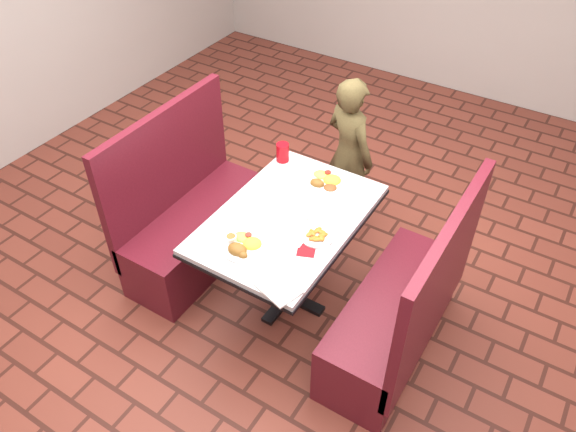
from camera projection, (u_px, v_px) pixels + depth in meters
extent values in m
plane|color=brown|center=(288.00, 297.00, 3.92)|extent=(7.00, 7.00, 0.00)
cube|color=silver|center=(288.00, 218.00, 3.44)|extent=(0.80, 1.20, 0.03)
cube|color=black|center=(288.00, 222.00, 3.45)|extent=(0.81, 1.21, 0.02)
cylinder|color=black|center=(288.00, 261.00, 3.68)|extent=(0.10, 0.10, 0.69)
cube|color=black|center=(288.00, 295.00, 3.91)|extent=(0.55, 0.08, 0.03)
cube|color=black|center=(288.00, 295.00, 3.91)|extent=(0.08, 0.55, 0.03)
cube|color=maroon|center=(200.00, 235.00, 4.07)|extent=(0.45, 1.20, 0.45)
cube|color=maroon|center=(168.00, 172.00, 3.84)|extent=(0.06, 1.20, 0.95)
cube|color=maroon|center=(391.00, 322.00, 3.47)|extent=(0.45, 1.20, 0.45)
cube|color=maroon|center=(438.00, 284.00, 3.07)|extent=(0.06, 1.20, 0.95)
imported|color=brown|center=(349.00, 154.00, 4.15)|extent=(0.53, 0.44, 1.23)
cylinder|color=white|center=(245.00, 247.00, 3.21)|extent=(0.27, 0.27, 0.02)
ellipsoid|color=yellow|center=(252.00, 241.00, 3.20)|extent=(0.11, 0.11, 0.05)
ellipsoid|color=#7DB247|center=(242.00, 235.00, 3.25)|extent=(0.11, 0.09, 0.04)
cylinder|color=red|center=(248.00, 235.00, 3.25)|extent=(0.04, 0.04, 0.01)
ellipsoid|color=brown|center=(237.00, 246.00, 3.15)|extent=(0.12, 0.09, 0.07)
ellipsoid|color=brown|center=(242.00, 253.00, 3.13)|extent=(0.07, 0.05, 0.04)
cylinder|color=white|center=(231.00, 239.00, 3.22)|extent=(0.06, 0.06, 0.04)
cylinder|color=brown|center=(231.00, 236.00, 3.21)|extent=(0.05, 0.05, 0.01)
cylinder|color=white|center=(325.00, 183.00, 3.66)|extent=(0.29, 0.29, 0.02)
ellipsoid|color=yellow|center=(332.00, 177.00, 3.65)|extent=(0.12, 0.12, 0.05)
ellipsoid|color=#7DB247|center=(322.00, 173.00, 3.70)|extent=(0.12, 0.10, 0.04)
cylinder|color=red|center=(328.00, 172.00, 3.70)|extent=(0.04, 0.04, 0.01)
ellipsoid|color=brown|center=(330.00, 186.00, 3.60)|extent=(0.09, 0.09, 0.03)
ellipsoid|color=brown|center=(317.00, 180.00, 3.62)|extent=(0.10, 0.07, 0.06)
cylinder|color=white|center=(317.00, 237.00, 3.28)|extent=(0.20, 0.20, 0.01)
cube|color=maroon|center=(306.00, 251.00, 3.20)|extent=(0.13, 0.13, 0.00)
cube|color=silver|center=(304.00, 240.00, 3.26)|extent=(0.02, 0.14, 0.00)
cylinder|color=#B40C14|center=(283.00, 152.00, 3.82)|extent=(0.09, 0.09, 0.13)
cube|color=white|center=(278.00, 288.00, 2.97)|extent=(0.26, 0.22, 0.01)
cube|color=silver|center=(252.00, 246.00, 3.21)|extent=(0.08, 0.17, 0.00)
cube|color=silver|center=(241.00, 244.00, 3.22)|extent=(0.09, 0.13, 0.00)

